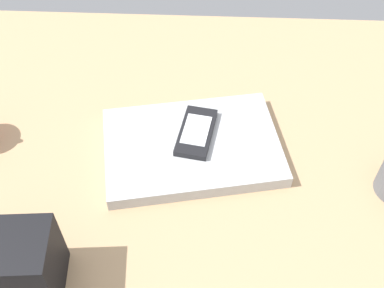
% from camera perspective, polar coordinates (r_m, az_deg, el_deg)
% --- Properties ---
extents(desk_surface, '(1.20, 0.80, 0.03)m').
position_cam_1_polar(desk_surface, '(0.89, 4.15, -0.14)').
color(desk_surface, tan).
rests_on(desk_surface, ground).
extents(laptop_closed, '(0.35, 0.27, 0.03)m').
position_cam_1_polar(laptop_closed, '(0.85, 0.00, -0.32)').
color(laptop_closed, '#B7BABC').
rests_on(laptop_closed, desk_surface).
extents(cell_phone_on_laptop, '(0.08, 0.13, 0.01)m').
position_cam_1_polar(cell_phone_on_laptop, '(0.85, 0.52, 1.47)').
color(cell_phone_on_laptop, black).
rests_on(cell_phone_on_laptop, laptop_closed).
extents(desk_organizer, '(0.15, 0.10, 0.12)m').
position_cam_1_polar(desk_organizer, '(0.72, -21.83, -13.51)').
color(desk_organizer, black).
rests_on(desk_organizer, desk_surface).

